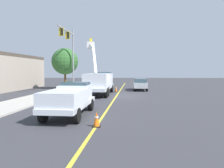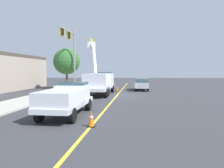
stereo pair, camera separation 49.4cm
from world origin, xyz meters
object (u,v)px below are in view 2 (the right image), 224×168
Objects in this scene: service_pickup_truck at (67,98)px; traffic_signal_mast at (71,48)px; utility_bucket_truck at (100,81)px; traffic_cone_mid_front at (117,89)px; passing_minivan at (141,84)px; traffic_cone_leading at (91,119)px.

traffic_signal_mast is (15.80, 3.59, 4.94)m from service_pickup_truck.
utility_bucket_truck reaches higher than traffic_cone_mid_front.
passing_minivan is at bearing -44.22° from utility_bucket_truck.
passing_minivan is at bearing -20.09° from service_pickup_truck.
traffic_cone_mid_front is 8.59m from traffic_signal_mast.
service_pickup_truck is 7.21× the size of traffic_cone_leading.
utility_bucket_truck is 10.38× the size of traffic_cone_mid_front.
utility_bucket_truck reaches higher than traffic_cone_leading.
passing_minivan is 0.56× the size of traffic_signal_mast.
utility_bucket_truck is 7.89m from passing_minivan.
utility_bucket_truck is at bearing 149.52° from traffic_cone_mid_front.
service_pickup_truck is 18.54m from passing_minivan.
passing_minivan is at bearing -12.53° from traffic_cone_leading.
traffic_cone_leading is at bearing -142.34° from service_pickup_truck.
utility_bucket_truck is 10.51× the size of traffic_cone_leading.
utility_bucket_truck is at bearing -4.30° from service_pickup_truck.
traffic_signal_mast is at bearing 83.65° from traffic_cone_mid_front.
passing_minivan is at bearing -80.79° from traffic_signal_mast.
traffic_cone_mid_front is at bearing -2.90° from traffic_cone_leading.
passing_minivan is (17.42, -6.37, -0.15)m from service_pickup_truck.
traffic_signal_mast is at bearing 16.80° from traffic_cone_leading.
traffic_signal_mast is at bearing 48.08° from utility_bucket_truck.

